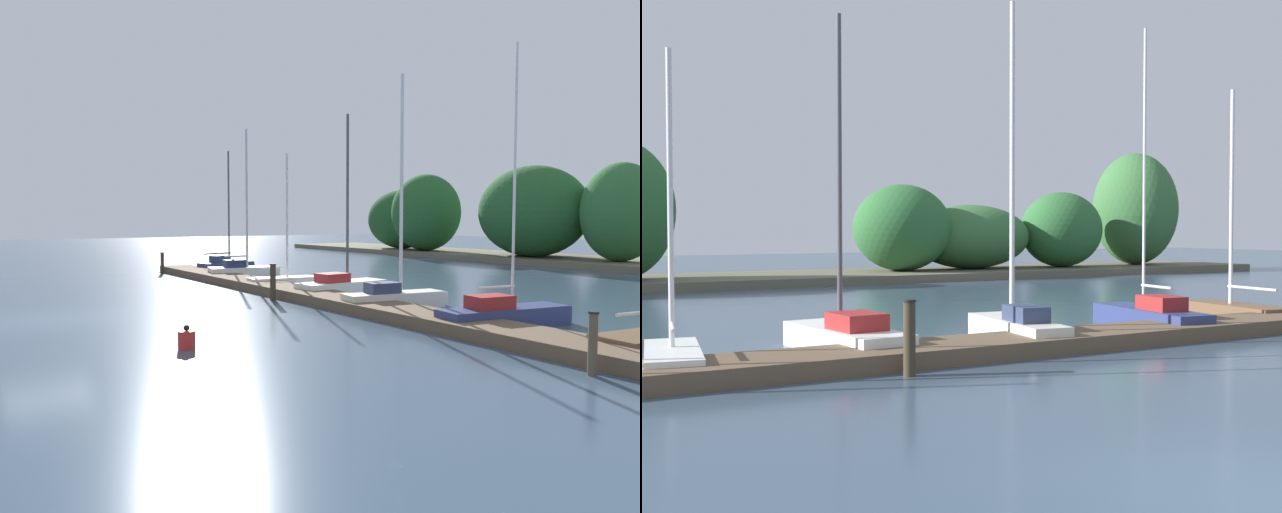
% 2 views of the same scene
% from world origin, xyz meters
% --- Properties ---
extents(dock_pier, '(28.98, 1.80, 0.35)m').
position_xyz_m(dock_pier, '(0.00, 9.15, 0.17)').
color(dock_pier, brown).
rests_on(dock_pier, ground).
extents(far_shore, '(71.85, 8.49, 7.51)m').
position_xyz_m(far_shore, '(0.28, 33.36, 2.84)').
color(far_shore, '#66604C').
rests_on(far_shore, ground).
extents(sailboat_2, '(1.46, 3.37, 5.97)m').
position_xyz_m(sailboat_2, '(-3.69, 10.45, 0.34)').
color(sailboat_2, white).
rests_on(sailboat_2, ground).
extents(sailboat_3, '(1.52, 4.23, 7.25)m').
position_xyz_m(sailboat_3, '(-0.04, 11.07, 0.41)').
color(sailboat_3, white).
rests_on(sailboat_3, ground).
extents(sailboat_4, '(1.45, 3.97, 7.93)m').
position_xyz_m(sailboat_4, '(3.97, 10.43, 0.49)').
color(sailboat_4, silver).
rests_on(sailboat_4, ground).
extents(sailboat_5, '(1.67, 4.37, 7.94)m').
position_xyz_m(sailboat_5, '(8.41, 10.71, 0.39)').
color(sailboat_5, navy).
rests_on(sailboat_5, ground).
extents(sailboat_6, '(1.62, 3.83, 6.77)m').
position_xyz_m(sailboat_6, '(12.44, 11.35, 0.36)').
color(sailboat_6, brown).
rests_on(sailboat_6, ground).
extents(mooring_piling_1, '(0.26, 0.26, 1.38)m').
position_xyz_m(mooring_piling_1, '(-0.11, 7.85, 0.70)').
color(mooring_piling_1, '#3D3323').
rests_on(mooring_piling_1, ground).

